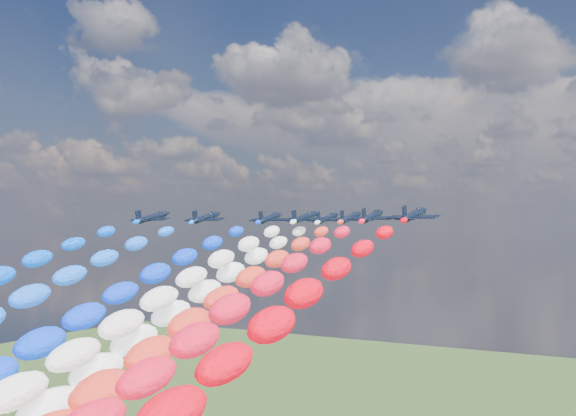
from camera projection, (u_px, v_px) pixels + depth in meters
The scene contains 13 objects.
jet_0 at pixel (152, 217), 162.99m from camera, with size 9.58×12.84×2.83m, color black, non-canonical shape.
jet_1 at pixel (206, 218), 166.38m from camera, with size 9.58×12.84×2.83m, color black, non-canonical shape.
jet_2 at pixel (270, 218), 172.25m from camera, with size 9.58×12.84×2.83m, color black, non-canonical shape.
trail_2 at pixel (63, 348), 115.45m from camera, with size 6.85×126.05×49.18m, color #0832DE, non-canonical shape.
jet_3 at pixel (305, 217), 161.99m from camera, with size 9.58×12.84×2.83m, color black, non-canonical shape.
trail_3 at pixel (96, 360), 105.19m from camera, with size 6.85×126.05×49.18m, color white, non-canonical shape.
jet_4 at pixel (327, 218), 175.77m from camera, with size 9.58×12.84×2.83m, color black, non-canonical shape.
trail_4 at pixel (153, 345), 118.97m from camera, with size 6.85×126.05×49.18m, color white, non-canonical shape.
jet_5 at pixel (350, 217), 162.77m from camera, with size 9.58×12.84×2.83m, color black, non-canonical shape.
trail_5 at pixel (168, 359), 105.97m from camera, with size 6.85×126.05×49.18m, color red, non-canonical shape.
jet_6 at pixel (372, 216), 147.16m from camera, with size 9.58×12.84×2.83m, color black, non-canonical shape.
trail_6 at pixel (172, 382), 90.37m from camera, with size 6.85×126.05×49.18m, color red, non-canonical shape.
jet_7 at pixel (414, 215), 130.42m from camera, with size 9.58×12.84×2.83m, color black, non-canonical shape.
Camera 1 is at (78.45, -131.38, 91.60)m, focal length 43.95 mm.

